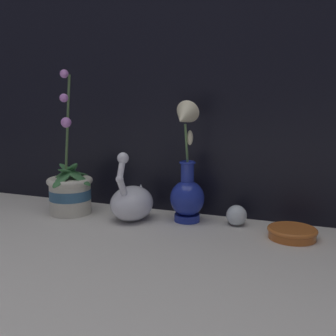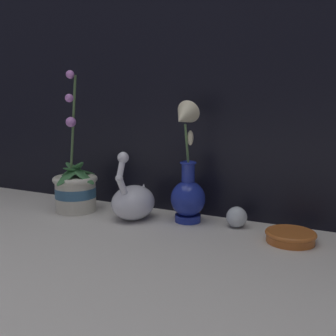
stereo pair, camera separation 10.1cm
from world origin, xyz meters
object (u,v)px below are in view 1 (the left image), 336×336
orchid_potted_plant (70,190)px  blue_vase (187,182)px  swan_figurine (132,201)px  amber_dish (292,232)px  glass_sphere (236,215)px

orchid_potted_plant → blue_vase: size_ratio=1.26×
swan_figurine → blue_vase: blue_vase is taller
orchid_potted_plant → blue_vase: 0.39m
orchid_potted_plant → amber_dish: size_ratio=3.52×
swan_figurine → blue_vase: size_ratio=0.59×
blue_vase → amber_dish: 0.33m
swan_figurine → blue_vase: (0.16, 0.04, 0.06)m
orchid_potted_plant → swan_figurine: (0.22, 0.01, -0.02)m
glass_sphere → amber_dish: (0.16, -0.06, -0.01)m
blue_vase → glass_sphere: bearing=7.4°
blue_vase → glass_sphere: blue_vase is taller
glass_sphere → amber_dish: glass_sphere is taller
orchid_potted_plant → glass_sphere: bearing=7.5°
swan_figurine → glass_sphere: 0.32m
orchid_potted_plant → swan_figurine: bearing=2.0°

